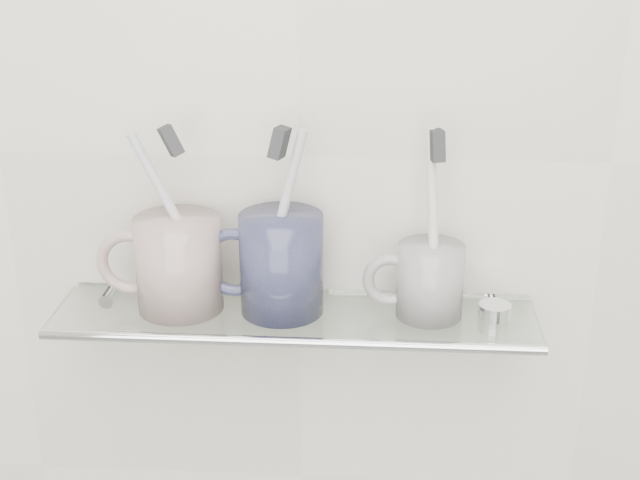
# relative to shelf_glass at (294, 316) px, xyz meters

# --- Properties ---
(wall_back) EXTENTS (2.50, 0.00, 2.50)m
(wall_back) POSITION_rel_shelf_glass_xyz_m (0.00, 0.06, 0.15)
(wall_back) COLOR beige
(wall_back) RESTS_ON ground
(shelf_glass) EXTENTS (0.50, 0.12, 0.01)m
(shelf_glass) POSITION_rel_shelf_glass_xyz_m (0.00, 0.00, 0.00)
(shelf_glass) COLOR silver
(shelf_glass) RESTS_ON wall_back
(shelf_rail) EXTENTS (0.50, 0.01, 0.01)m
(shelf_rail) POSITION_rel_shelf_glass_xyz_m (0.00, -0.06, 0.00)
(shelf_rail) COLOR silver
(shelf_rail) RESTS_ON shelf_glass
(bracket_left) EXTENTS (0.02, 0.03, 0.02)m
(bracket_left) POSITION_rel_shelf_glass_xyz_m (-0.21, 0.05, -0.01)
(bracket_left) COLOR silver
(bracket_left) RESTS_ON wall_back
(bracket_right) EXTENTS (0.02, 0.03, 0.02)m
(bracket_right) POSITION_rel_shelf_glass_xyz_m (0.21, 0.05, -0.01)
(bracket_right) COLOR silver
(bracket_right) RESTS_ON wall_back
(mug_left) EXTENTS (0.10, 0.10, 0.10)m
(mug_left) POSITION_rel_shelf_glass_xyz_m (-0.12, 0.00, 0.05)
(mug_left) COLOR silver
(mug_left) RESTS_ON shelf_glass
(mug_left_handle) EXTENTS (0.07, 0.01, 0.07)m
(mug_left_handle) POSITION_rel_shelf_glass_xyz_m (-0.17, 0.00, 0.05)
(mug_left_handle) COLOR silver
(mug_left_handle) RESTS_ON mug_left
(toothbrush_left) EXTENTS (0.09, 0.02, 0.18)m
(toothbrush_left) POSITION_rel_shelf_glass_xyz_m (-0.12, 0.00, 0.10)
(toothbrush_left) COLOR #B7B7B9
(toothbrush_left) RESTS_ON mug_left
(bristles_left) EXTENTS (0.03, 0.03, 0.04)m
(bristles_left) POSITION_rel_shelf_glass_xyz_m (-0.12, 0.00, 0.19)
(bristles_left) COLOR #28292B
(bristles_left) RESTS_ON toothbrush_left
(mug_center) EXTENTS (0.11, 0.11, 0.11)m
(mug_center) POSITION_rel_shelf_glass_xyz_m (-0.01, 0.00, 0.06)
(mug_center) COLOR #1C1F36
(mug_center) RESTS_ON shelf_glass
(mug_center_handle) EXTENTS (0.08, 0.01, 0.08)m
(mug_center_handle) POSITION_rel_shelf_glass_xyz_m (-0.06, 0.00, 0.06)
(mug_center_handle) COLOR #1C1F36
(mug_center_handle) RESTS_ON mug_center
(toothbrush_center) EXTENTS (0.06, 0.02, 0.19)m
(toothbrush_center) POSITION_rel_shelf_glass_xyz_m (-0.01, 0.00, 0.10)
(toothbrush_center) COLOR #B4B4B4
(toothbrush_center) RESTS_ON mug_center
(bristles_center) EXTENTS (0.02, 0.03, 0.03)m
(bristles_center) POSITION_rel_shelf_glass_xyz_m (-0.01, 0.00, 0.19)
(bristles_center) COLOR #28292B
(bristles_center) RESTS_ON toothbrush_center
(mug_right) EXTENTS (0.09, 0.09, 0.08)m
(mug_right) POSITION_rel_shelf_glass_xyz_m (0.14, 0.00, 0.04)
(mug_right) COLOR white
(mug_right) RESTS_ON shelf_glass
(mug_right_handle) EXTENTS (0.06, 0.01, 0.06)m
(mug_right_handle) POSITION_rel_shelf_glass_xyz_m (0.10, 0.00, 0.04)
(mug_right_handle) COLOR white
(mug_right_handle) RESTS_ON mug_right
(toothbrush_right) EXTENTS (0.02, 0.03, 0.19)m
(toothbrush_right) POSITION_rel_shelf_glass_xyz_m (0.14, 0.00, 0.10)
(toothbrush_right) COLOR silver
(toothbrush_right) RESTS_ON mug_right
(bristles_right) EXTENTS (0.02, 0.03, 0.03)m
(bristles_right) POSITION_rel_shelf_glass_xyz_m (0.14, 0.00, 0.19)
(bristles_right) COLOR #28292B
(bristles_right) RESTS_ON toothbrush_right
(chrome_cap) EXTENTS (0.03, 0.03, 0.01)m
(chrome_cap) POSITION_rel_shelf_glass_xyz_m (0.21, 0.00, 0.01)
(chrome_cap) COLOR silver
(chrome_cap) RESTS_ON shelf_glass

